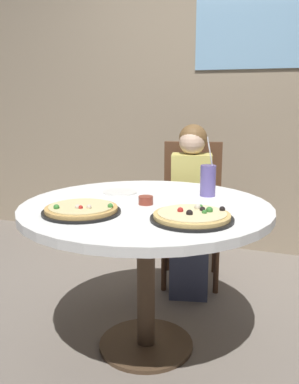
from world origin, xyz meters
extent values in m
plane|color=slate|center=(0.00, 0.00, 0.00)|extent=(8.00, 8.00, 0.00)
cube|color=gray|center=(0.00, 1.68, 1.45)|extent=(5.20, 0.12, 2.90)
cube|color=#8CBFE5|center=(0.21, 1.62, 1.78)|extent=(0.82, 0.02, 0.63)
cylinder|color=white|center=(0.00, 0.00, 0.73)|extent=(1.20, 1.20, 0.04)
cylinder|color=#4C3826|center=(0.00, 0.00, 0.36)|extent=(0.09, 0.09, 0.69)
cylinder|color=#4C3826|center=(0.00, 0.00, 0.01)|extent=(0.48, 0.48, 0.02)
cube|color=brown|center=(0.00, 0.85, 0.43)|extent=(0.48, 0.48, 0.04)
cube|color=brown|center=(-0.04, 1.03, 0.69)|extent=(0.40, 0.13, 0.52)
cylinder|color=brown|center=(-0.12, 0.65, 0.21)|extent=(0.04, 0.04, 0.41)
cylinder|color=brown|center=(0.21, 0.73, 0.21)|extent=(0.04, 0.04, 0.41)
cylinder|color=brown|center=(-0.21, 0.98, 0.21)|extent=(0.04, 0.04, 0.41)
cylinder|color=brown|center=(0.12, 1.06, 0.21)|extent=(0.04, 0.04, 0.41)
cube|color=#3F4766|center=(0.03, 0.70, 0.23)|extent=(0.31, 0.37, 0.45)
cube|color=#D8CC66|center=(0.00, 0.83, 0.67)|extent=(0.29, 0.22, 0.44)
sphere|color=beige|center=(0.00, 0.83, 0.97)|extent=(0.17, 0.17, 0.17)
sphere|color=brown|center=(0.00, 0.85, 0.99)|extent=(0.18, 0.18, 0.18)
cylinder|color=black|center=(-0.21, -0.25, 0.76)|extent=(0.35, 0.35, 0.01)
cylinder|color=tan|center=(-0.21, -0.25, 0.77)|extent=(0.32, 0.32, 0.02)
cylinder|color=beige|center=(-0.21, -0.25, 0.78)|extent=(0.28, 0.28, 0.01)
sphere|color=beige|center=(-0.15, -0.27, 0.79)|extent=(0.02, 0.02, 0.02)
sphere|color=#B2231E|center=(-0.19, -0.29, 0.79)|extent=(0.02, 0.02, 0.02)
sphere|color=beige|center=(-0.20, -0.29, 0.79)|extent=(0.02, 0.02, 0.02)
sphere|color=#387F33|center=(-0.08, -0.23, 0.79)|extent=(0.02, 0.02, 0.02)
sphere|color=#387F33|center=(-0.28, -0.33, 0.79)|extent=(0.03, 0.03, 0.03)
cylinder|color=black|center=(0.28, -0.19, 0.76)|extent=(0.35, 0.35, 0.01)
cylinder|color=#D8B266|center=(0.28, -0.19, 0.77)|extent=(0.32, 0.32, 0.02)
cylinder|color=beige|center=(0.28, -0.19, 0.78)|extent=(0.29, 0.29, 0.01)
sphere|color=black|center=(0.27, -0.22, 0.79)|extent=(0.03, 0.03, 0.03)
sphere|color=#387F33|center=(0.34, -0.15, 0.79)|extent=(0.03, 0.03, 0.03)
sphere|color=black|center=(0.39, -0.11, 0.79)|extent=(0.02, 0.02, 0.02)
sphere|color=beige|center=(0.28, -0.12, 0.79)|extent=(0.03, 0.03, 0.03)
sphere|color=#B2231E|center=(0.23, -0.19, 0.79)|extent=(0.03, 0.03, 0.03)
sphere|color=#387F33|center=(0.29, -0.09, 0.79)|extent=(0.02, 0.02, 0.02)
sphere|color=#387F33|center=(0.33, -0.18, 0.79)|extent=(0.02, 0.02, 0.02)
sphere|color=black|center=(0.31, -0.14, 0.79)|extent=(0.02, 0.02, 0.02)
cylinder|color=#6659A5|center=(0.23, 0.28, 0.83)|extent=(0.08, 0.08, 0.16)
cylinder|color=white|center=(0.25, 0.28, 0.95)|extent=(0.05, 0.04, 0.22)
cylinder|color=brown|center=(0.00, 0.00, 0.77)|extent=(0.07, 0.07, 0.04)
cylinder|color=white|center=(-0.22, 0.18, 0.76)|extent=(0.18, 0.18, 0.01)
camera|label=1|loc=(0.71, -1.83, 1.24)|focal=39.68mm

